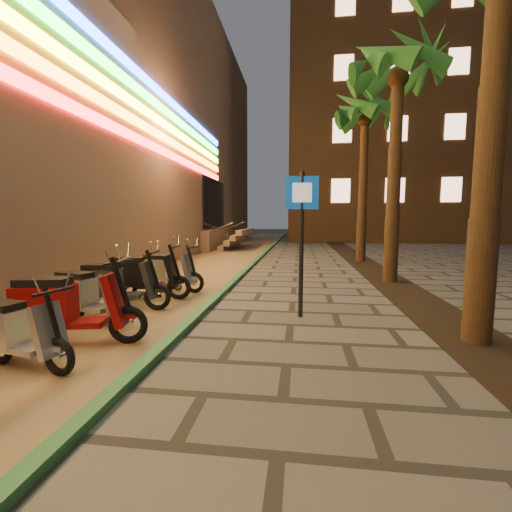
# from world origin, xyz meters

# --- Properties ---
(ground) EXTENTS (120.00, 120.00, 0.00)m
(ground) POSITION_xyz_m (0.00, 0.00, 0.00)
(ground) COLOR #474442
(ground) RESTS_ON ground
(parking_strip) EXTENTS (3.40, 60.00, 0.01)m
(parking_strip) POSITION_xyz_m (-2.60, 10.00, 0.01)
(parking_strip) COLOR #8C7251
(parking_strip) RESTS_ON ground
(green_curb) EXTENTS (0.18, 60.00, 0.10)m
(green_curb) POSITION_xyz_m (-0.90, 10.00, 0.05)
(green_curb) COLOR #296D3D
(green_curb) RESTS_ON ground
(planting_strip) EXTENTS (1.20, 40.00, 0.02)m
(planting_strip) POSITION_xyz_m (3.60, 5.00, 0.01)
(planting_strip) COLOR black
(planting_strip) RESTS_ON ground
(apartment_block) EXTENTS (18.00, 16.06, 25.00)m
(apartment_block) POSITION_xyz_m (9.00, 32.00, 12.50)
(apartment_block) COLOR brown
(apartment_block) RESTS_ON ground
(palm_c) EXTENTS (2.97, 3.02, 6.91)m
(palm_c) POSITION_xyz_m (3.60, 7.00, 5.73)
(palm_c) COLOR #472D19
(palm_c) RESTS_ON ground
(palm_d) EXTENTS (2.97, 3.02, 7.16)m
(palm_d) POSITION_xyz_m (3.60, 12.00, 5.94)
(palm_d) COLOR #472D19
(palm_d) RESTS_ON ground
(pedestrian_sign) EXTENTS (0.59, 0.10, 2.68)m
(pedestrian_sign) POSITION_xyz_m (1.00, 3.01, 1.73)
(pedestrian_sign) COLOR black
(pedestrian_sign) RESTS_ON ground
(scooter_5) EXTENTS (1.50, 0.68, 1.05)m
(scooter_5) POSITION_xyz_m (-2.48, 0.34, 0.46)
(scooter_5) COLOR black
(scooter_5) RESTS_ON ground
(scooter_6) EXTENTS (1.85, 0.83, 1.30)m
(scooter_6) POSITION_xyz_m (-2.36, 1.11, 0.56)
(scooter_6) COLOR black
(scooter_6) RESTS_ON ground
(scooter_7) EXTENTS (1.65, 0.83, 1.17)m
(scooter_7) POSITION_xyz_m (-2.72, 2.13, 0.51)
(scooter_7) COLOR black
(scooter_7) RESTS_ON ground
(scooter_8) EXTENTS (1.75, 0.73, 1.23)m
(scooter_8) POSITION_xyz_m (-2.67, 2.99, 0.53)
(scooter_8) COLOR black
(scooter_8) RESTS_ON ground
(scooter_9) EXTENTS (1.81, 0.74, 1.27)m
(scooter_9) POSITION_xyz_m (-2.60, 3.93, 0.55)
(scooter_9) COLOR black
(scooter_9) RESTS_ON ground
(scooter_10) EXTENTS (1.70, 0.75, 1.19)m
(scooter_10) POSITION_xyz_m (-2.40, 4.94, 0.52)
(scooter_10) COLOR black
(scooter_10) RESTS_ON ground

